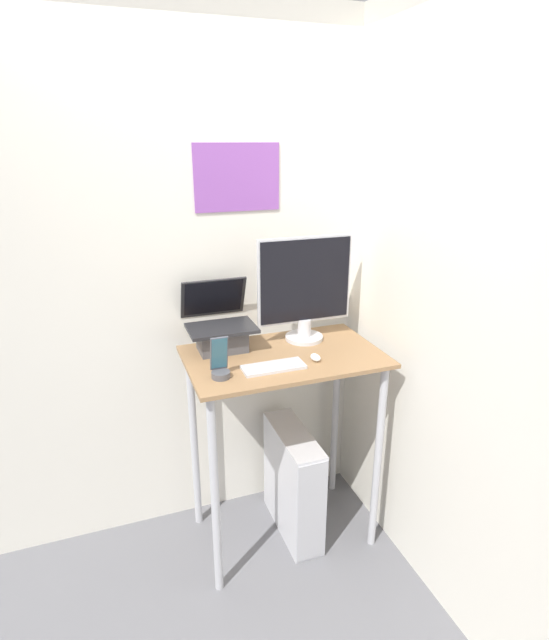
# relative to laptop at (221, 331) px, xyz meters

# --- Properties ---
(ground_plane) EXTENTS (12.00, 12.00, 0.00)m
(ground_plane) POSITION_rel_laptop_xyz_m (0.26, -0.46, -1.14)
(ground_plane) COLOR slate
(wall_back) EXTENTS (6.00, 0.06, 2.60)m
(wall_back) POSITION_rel_laptop_xyz_m (0.26, 0.20, 0.16)
(wall_back) COLOR silver
(wall_back) RESTS_ON ground_plane
(wall_side_right) EXTENTS (0.05, 6.00, 2.60)m
(wall_side_right) POSITION_rel_laptop_xyz_m (0.80, -0.46, 0.16)
(wall_side_right) COLOR silver
(wall_side_right) RESTS_ON ground_plane
(desk) EXTENTS (0.92, 0.57, 1.05)m
(desk) POSITION_rel_laptop_xyz_m (0.26, -0.17, -0.30)
(desk) COLOR #936D47
(desk) RESTS_ON ground_plane
(laptop) EXTENTS (0.32, 0.31, 0.32)m
(laptop) POSITION_rel_laptop_xyz_m (0.00, 0.00, 0.00)
(laptop) COLOR #4C4C51
(laptop) RESTS_ON desk
(monitor) EXTENTS (0.49, 0.19, 0.52)m
(monitor) POSITION_rel_laptop_xyz_m (0.42, -0.03, 0.16)
(monitor) COLOR silver
(monitor) RESTS_ON desk
(keyboard) EXTENTS (0.28, 0.11, 0.02)m
(keyboard) POSITION_rel_laptop_xyz_m (0.16, -0.30, -0.08)
(keyboard) COLOR silver
(keyboard) RESTS_ON desk
(mouse) EXTENTS (0.04, 0.07, 0.03)m
(mouse) POSITION_rel_laptop_xyz_m (0.37, -0.28, -0.08)
(mouse) COLOR white
(mouse) RESTS_ON desk
(cell_phone) EXTENTS (0.08, 0.08, 0.19)m
(cell_phone) POSITION_rel_laptop_xyz_m (-0.08, -0.30, -0.04)
(cell_phone) COLOR #4C4C51
(cell_phone) RESTS_ON desk
(computer_tower) EXTENTS (0.16, 0.50, 0.59)m
(computer_tower) POSITION_rel_laptop_xyz_m (0.32, -0.16, -0.84)
(computer_tower) COLOR silver
(computer_tower) RESTS_ON ground_plane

